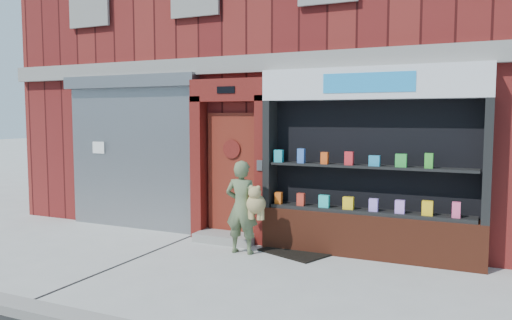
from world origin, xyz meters
The scene contains 7 objects.
ground centered at (0.00, 0.00, 0.00)m, with size 80.00×80.00×0.00m, color #9E9E99.
building centered at (0.00, 5.99, 4.00)m, with size 12.00×8.16×8.00m.
shutter_bay centered at (-3.00, 1.93, 1.72)m, with size 3.10×0.30×3.04m.
red_door_bay centered at (-0.75, 1.86, 1.46)m, with size 1.52×0.58×2.90m.
pharmacy_bay centered at (1.75, 1.81, 1.37)m, with size 3.50×0.41×3.00m.
woman centered at (-0.14, 1.16, 0.78)m, with size 0.72×0.40×1.53m.
doormat centered at (0.63, 1.55, 0.01)m, with size 1.07×0.75×0.03m, color black.
Camera 1 is at (3.40, -6.03, 2.24)m, focal length 35.00 mm.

